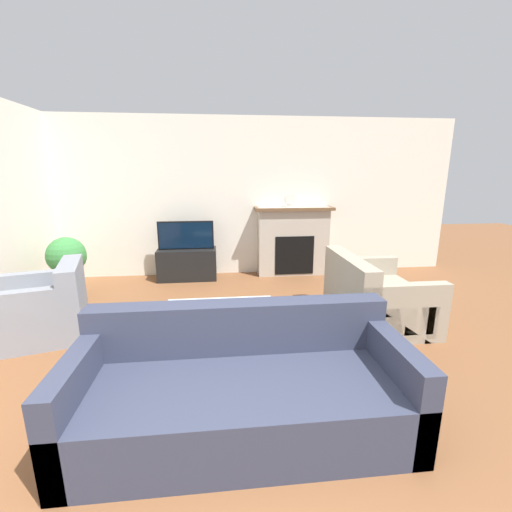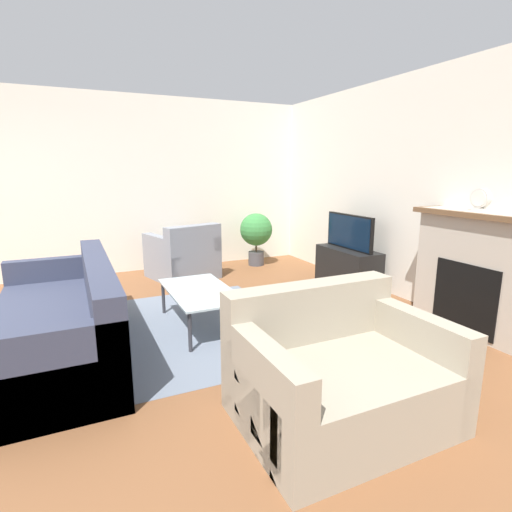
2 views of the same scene
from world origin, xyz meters
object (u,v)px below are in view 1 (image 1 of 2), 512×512
tv (186,235)px  armchair_by_window (45,311)px  couch_loveseat (374,298)px  potted_plant (67,259)px  couch_sectional (242,390)px  coffee_table (220,310)px  mantel_clock (290,200)px

tv → armchair_by_window: 2.43m
tv → couch_loveseat: bearing=-38.9°
couch_loveseat → armchair_by_window: size_ratio=1.21×
couch_loveseat → potted_plant: bearing=72.0°
couch_loveseat → couch_sectional: bearing=133.1°
tv → couch_sectional: bearing=-79.0°
tv → coffee_table: size_ratio=0.79×
potted_plant → armchair_by_window: bearing=-78.2°
couch_sectional → tv: bearing=101.0°
couch_loveseat → coffee_table: 1.91m
couch_sectional → coffee_table: 1.29m
coffee_table → tv: bearing=103.4°
coffee_table → potted_plant: potted_plant is taller
potted_plant → mantel_clock: 3.59m
tv → coffee_table: (0.55, -2.29, -0.41)m
tv → couch_sectional: tv is taller
armchair_by_window → potted_plant: bearing=176.1°
couch_loveseat → armchair_by_window: 3.80m
couch_loveseat → potted_plant: 4.30m
couch_loveseat → armchair_by_window: bearing=89.9°
armchair_by_window → coffee_table: armchair_by_window is taller
potted_plant → mantel_clock: mantel_clock is taller
tv → mantel_clock: (1.77, 0.13, 0.55)m
couch_sectional → armchair_by_window: size_ratio=2.16×
coffee_table → potted_plant: bearing=143.0°
couch_loveseat → potted_plant: potted_plant is taller
couch_loveseat → mantel_clock: (-0.65, 2.08, 1.02)m
couch_sectional → potted_plant: 3.78m
coffee_table → mantel_clock: bearing=63.1°
potted_plant → tv: bearing=20.7°
couch_loveseat → tv: bearing=51.1°
couch_sectional → armchair_by_window: same height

